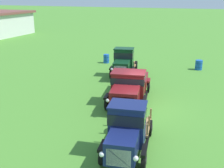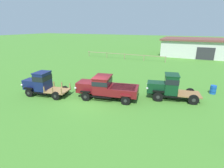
{
  "view_description": "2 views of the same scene",
  "coord_description": "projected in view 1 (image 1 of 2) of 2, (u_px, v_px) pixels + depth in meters",
  "views": [
    {
      "loc": [
        -15.06,
        -3.69,
        6.54
      ],
      "look_at": [
        0.9,
        2.44,
        1.0
      ],
      "focal_mm": 45.0,
      "sensor_mm": 36.0,
      "label": 1
    },
    {
      "loc": [
        7.49,
        -12.16,
        6.32
      ],
      "look_at": [
        0.9,
        2.44,
        1.0
      ],
      "focal_mm": 28.0,
      "sensor_mm": 36.0,
      "label": 2
    }
  ],
  "objects": [
    {
      "name": "vintage_truck_second_in_line",
      "position": [
        129.0,
        85.0,
        17.5
      ],
      "size": [
        5.89,
        3.19,
        2.06
      ],
      "color": "black",
      "rests_on": "ground"
    },
    {
      "name": "vintage_truck_foreground_near",
      "position": [
        127.0,
        131.0,
        11.54
      ],
      "size": [
        4.66,
        2.36,
        2.26
      ],
      "color": "black",
      "rests_on": "ground"
    },
    {
      "name": "vintage_truck_midrow_center",
      "position": [
        124.0,
        62.0,
        22.8
      ],
      "size": [
        4.88,
        2.58,
        2.32
      ],
      "color": "black",
      "rests_on": "ground"
    },
    {
      "name": "ground_plane",
      "position": [
        145.0,
        109.0,
        16.65
      ],
      "size": [
        240.0,
        240.0,
        0.0
      ],
      "primitive_type": "plane",
      "color": "#47842D"
    },
    {
      "name": "oil_drum_near_fence",
      "position": [
        199.0,
        65.0,
        25.09
      ],
      "size": [
        0.65,
        0.65,
        0.86
      ],
      "color": "#1951B2",
      "rests_on": "ground"
    },
    {
      "name": "oil_drum_beside_row",
      "position": [
        106.0,
        59.0,
        27.55
      ],
      "size": [
        0.59,
        0.59,
        0.85
      ],
      "color": "#1951B2",
      "rests_on": "ground"
    }
  ]
}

